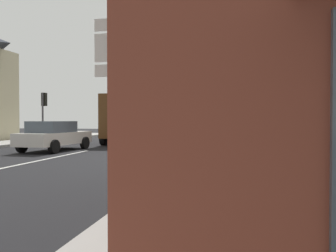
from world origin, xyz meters
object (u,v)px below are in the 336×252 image
Objects in this scene: route_sign_post at (148,88)px; traffic_light_far_right at (211,100)px; delivery_truck at (128,118)px; traffic_light_far_left at (44,106)px; sedan_far at (54,135)px.

route_sign_post is 16.66m from traffic_light_far_right.
traffic_light_far_right reaches higher than delivery_truck.
route_sign_post is 20.09m from traffic_light_far_left.
traffic_light_far_right reaches higher than sedan_far.
route_sign_post is at bearing -70.77° from delivery_truck.
traffic_light_far_right is (5.23, 0.69, 1.11)m from delivery_truck.
traffic_light_far_right is at bearing 1.65° from traffic_light_far_left.
traffic_light_far_left reaches higher than delivery_truck.
route_sign_post is (5.56, -15.94, 0.35)m from delivery_truck.
delivery_truck is 6.24m from traffic_light_far_left.
route_sign_post is at bearing -54.22° from sedan_far.
traffic_light_far_left is (-4.09, 5.71, 1.75)m from sedan_far.
traffic_light_far_right is at bearing 91.13° from route_sign_post.
traffic_light_far_left is at bearing 125.62° from sedan_far.
traffic_light_far_left is 0.91× the size of traffic_light_far_right.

